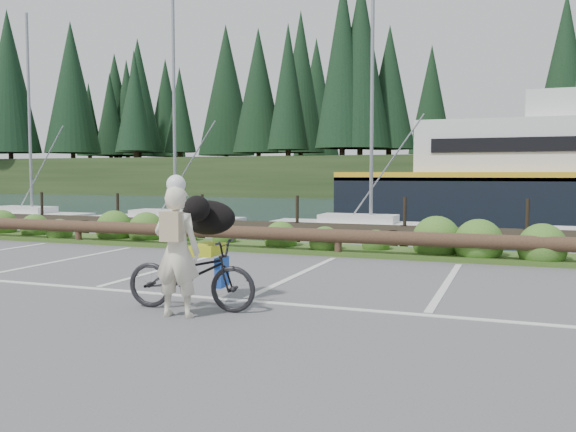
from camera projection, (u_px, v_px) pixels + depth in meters
name	position (u px, v px, depth m)	size (l,w,h in m)	color
ground	(254.00, 295.00, 9.09)	(72.00, 72.00, 0.00)	#535255
harbor_backdrop	(491.00, 187.00, 82.23)	(170.00, 160.00, 30.00)	#1A2C3E
vegetation_strip	(346.00, 250.00, 14.04)	(34.00, 1.60, 0.10)	#3D5B21
log_rail	(338.00, 256.00, 13.39)	(32.00, 0.30, 0.60)	#443021
bicycle	(191.00, 274.00, 8.12)	(0.63, 1.81, 0.95)	black
cyclist	(177.00, 252.00, 7.68)	(0.61, 0.40, 1.66)	silver
dog	(207.00, 218.00, 8.63)	(0.85, 0.42, 0.49)	black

